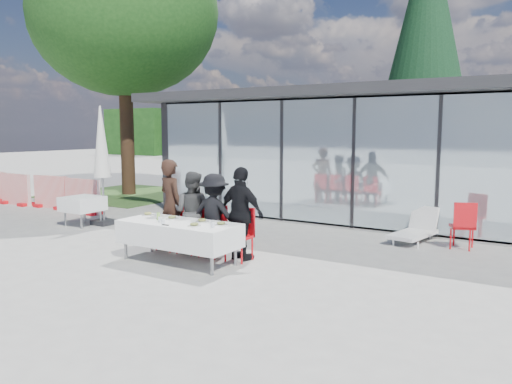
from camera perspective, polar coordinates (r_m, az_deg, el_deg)
ground at (r=9.32m, az=-4.02°, el=-7.86°), size 90.00×90.00×0.00m
pavilion at (r=15.83m, az=19.76°, el=5.77°), size 14.80×8.80×3.44m
treeline at (r=36.06m, az=20.00°, el=6.38°), size 62.50×2.00×4.40m
dining_table at (r=9.19m, az=-8.81°, el=-4.69°), size 2.26×0.96×0.75m
diner_a at (r=10.21m, az=-9.67°, el=-1.40°), size 0.84×0.84×1.82m
diner_chair_a at (r=10.28m, az=-9.61°, el=-3.46°), size 0.44×0.44×0.97m
diner_b at (r=9.89m, az=-7.30°, el=-2.28°), size 0.92×0.92×1.60m
diner_chair_b at (r=9.94m, az=-7.26°, el=-3.78°), size 0.44×0.44×0.97m
diner_c at (r=9.57m, az=-4.79°, el=-2.63°), size 1.11×1.11×1.58m
diner_chair_c at (r=9.62m, az=-4.76°, el=-4.11°), size 0.44×0.44×0.97m
diner_d at (r=9.21m, az=-1.70°, el=-2.50°), size 1.17×1.17×1.74m
diner_chair_d at (r=9.27m, az=-1.68°, el=-4.51°), size 0.44×0.44×0.97m
plate_a at (r=9.94m, az=-12.25°, el=-2.48°), size 0.24×0.24×0.07m
plate_b at (r=9.45m, az=-9.57°, el=-2.91°), size 0.24×0.24×0.07m
plate_c at (r=9.08m, az=-6.19°, el=-3.26°), size 0.24×0.24×0.07m
plate_d at (r=8.75m, az=-4.02°, el=-3.64°), size 0.24×0.24×0.07m
plate_extra at (r=8.69m, az=-7.07°, el=-3.74°), size 0.24×0.24×0.07m
juice_bottle at (r=9.41m, az=-11.10°, el=-2.72°), size 0.06×0.06×0.14m
drinking_glasses at (r=8.90m, az=-8.90°, el=-3.37°), size 1.17×0.27×0.10m
folded_eyeglasses at (r=8.86m, az=-10.30°, el=-3.72°), size 0.14×0.03×0.01m
spare_table_left at (r=13.27m, az=-19.21°, el=-1.30°), size 0.86×0.86×0.74m
spare_chair_b at (r=10.88m, az=22.63°, el=-3.33°), size 0.57×0.57×0.97m
market_umbrella at (r=13.15m, az=-17.25°, el=4.73°), size 0.50×0.50×3.00m
construction_barriers at (r=17.89m, az=-25.60°, el=0.11°), size 7.80×0.60×1.00m
lounger at (r=11.39m, az=17.82°, el=-4.09°), size 0.85×1.42×0.72m
deciduous_tree at (r=19.57m, az=-14.93°, el=18.92°), size 7.04×6.40×9.38m
conifer_tree at (r=21.17m, az=18.86°, el=16.49°), size 4.00×4.00×10.50m
grass_patch at (r=19.29m, az=-14.31°, el=-0.23°), size 5.00×5.00×0.02m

